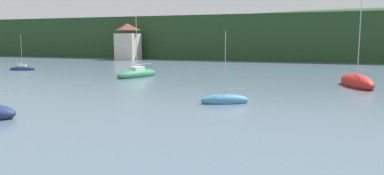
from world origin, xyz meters
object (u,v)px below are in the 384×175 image
(sailboat_far_6, at_px, (357,83))
(sailboat_far_0, at_px, (137,74))
(sailboat_mid_4, at_px, (225,100))
(shore_building_west, at_px, (128,42))
(sailboat_far_5, at_px, (23,69))

(sailboat_far_6, bearing_deg, sailboat_far_0, 71.43)
(sailboat_mid_4, bearing_deg, sailboat_far_6, -152.52)
(sailboat_mid_4, bearing_deg, shore_building_west, -80.23)
(sailboat_far_5, bearing_deg, sailboat_far_6, -27.52)
(sailboat_far_5, relative_size, sailboat_far_6, 0.62)
(shore_building_west, distance_m, sailboat_far_0, 50.20)
(shore_building_west, distance_m, sailboat_mid_4, 75.57)
(sailboat_far_0, xyz_separation_m, sailboat_far_6, (31.09, -0.93, 0.04))
(sailboat_mid_4, bearing_deg, sailboat_far_5, -52.29)
(shore_building_west, bearing_deg, sailboat_far_6, -37.33)
(shore_building_west, xyz_separation_m, sailboat_mid_4, (44.87, -60.63, -4.73))
(shore_building_west, height_order, sailboat_far_5, shore_building_west)
(shore_building_west, height_order, sailboat_mid_4, shore_building_west)
(sailboat_far_0, height_order, sailboat_far_5, sailboat_far_0)
(sailboat_far_5, bearing_deg, sailboat_mid_4, -48.52)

